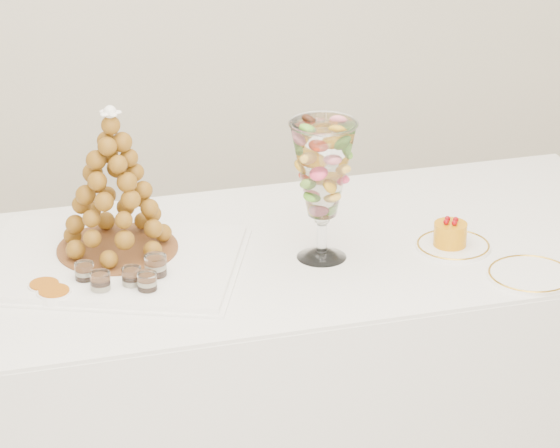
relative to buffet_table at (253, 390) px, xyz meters
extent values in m
cube|color=white|center=(0.00, 0.00, -0.01)|extent=(2.28, 1.04, 0.83)
cube|color=white|center=(0.00, 0.00, 0.42)|extent=(2.27, 1.04, 0.01)
cube|color=white|center=(-0.38, 0.00, 0.43)|extent=(0.78, 0.67, 0.02)
cylinder|color=white|center=(0.18, -0.06, 0.43)|extent=(0.13, 0.13, 0.02)
cylinder|color=white|center=(0.18, -0.06, 0.49)|extent=(0.03, 0.03, 0.09)
sphere|color=white|center=(0.18, -0.06, 0.53)|extent=(0.04, 0.04, 0.04)
cylinder|color=white|center=(0.53, -0.08, 0.43)|extent=(0.20, 0.20, 0.01)
cylinder|color=white|center=(0.67, -0.28, 0.43)|extent=(0.22, 0.22, 0.01)
cylinder|color=white|center=(-0.45, -0.11, 0.46)|extent=(0.05, 0.05, 0.07)
cylinder|color=white|center=(-0.33, -0.16, 0.46)|extent=(0.06, 0.06, 0.07)
cylinder|color=white|center=(-0.27, -0.12, 0.46)|extent=(0.07, 0.07, 0.08)
cylinder|color=white|center=(-0.41, -0.17, 0.46)|extent=(0.05, 0.05, 0.07)
cylinder|color=white|center=(-0.30, -0.20, 0.46)|extent=(0.06, 0.06, 0.07)
cylinder|color=white|center=(-0.55, -0.13, 0.44)|extent=(0.08, 0.08, 0.03)
cylinder|color=white|center=(-0.53, -0.17, 0.44)|extent=(0.09, 0.09, 0.03)
cylinder|color=brown|center=(-0.35, 0.05, 0.45)|extent=(0.32, 0.32, 0.01)
cone|color=brown|center=(-0.35, 0.05, 0.64)|extent=(0.33, 0.33, 0.38)
sphere|color=white|center=(-0.35, 0.05, 0.82)|extent=(0.04, 0.04, 0.04)
cylinder|color=orange|center=(0.52, -0.08, 0.46)|extent=(0.09, 0.09, 0.06)
sphere|color=#880409|center=(0.54, -0.07, 0.50)|extent=(0.02, 0.02, 0.02)
sphere|color=#880409|center=(0.52, -0.06, 0.50)|extent=(0.02, 0.02, 0.02)
sphere|color=#880409|center=(0.51, -0.08, 0.50)|extent=(0.02, 0.02, 0.02)
sphere|color=#880409|center=(0.53, -0.09, 0.50)|extent=(0.02, 0.02, 0.02)
camera|label=1|loc=(-0.57, -3.12, 1.94)|focal=85.00mm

